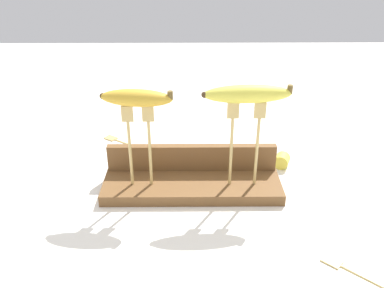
{
  "coord_description": "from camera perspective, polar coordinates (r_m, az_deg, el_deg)",
  "views": [
    {
      "loc": [
        -0.01,
        -0.84,
        0.56
      ],
      "look_at": [
        0.0,
        0.0,
        0.13
      ],
      "focal_mm": 38.55,
      "sensor_mm": 36.0,
      "label": 1
    }
  ],
  "objects": [
    {
      "name": "fork_stand_left",
      "position": [
        0.93,
        -7.31,
        0.63
      ],
      "size": [
        0.07,
        0.01,
        0.2
      ],
      "color": "tan",
      "rests_on": "wooden_board"
    },
    {
      "name": "board_backstop",
      "position": [
        1.02,
        -0.02,
        -1.87
      ],
      "size": [
        0.42,
        0.02,
        0.07
      ],
      "primitive_type": "cube",
      "color": "brown",
      "rests_on": "wooden_board"
    },
    {
      "name": "banana_chunk_near",
      "position": [
        1.12,
        12.34,
        -2.21
      ],
      "size": [
        0.05,
        0.05,
        0.04
      ],
      "color": "#DBD147",
      "rests_on": "ground"
    },
    {
      "name": "fork_stand_right",
      "position": [
        0.93,
        7.32,
        0.89
      ],
      "size": [
        0.08,
        0.01,
        0.21
      ],
      "color": "tan",
      "rests_on": "wooden_board"
    },
    {
      "name": "banana_raised_right",
      "position": [
        0.89,
        7.71,
        6.89
      ],
      "size": [
        0.2,
        0.05,
        0.04
      ],
      "color": "#DBD147",
      "rests_on": "fork_stand_right"
    },
    {
      "name": "fork_fallen_far",
      "position": [
        1.24,
        -9.62,
        0.33
      ],
      "size": [
        0.16,
        0.12,
        0.01
      ],
      "color": "tan",
      "rests_on": "ground"
    },
    {
      "name": "wooden_board",
      "position": [
        1.0,
        0.0,
        -5.8
      ],
      "size": [
        0.42,
        0.13,
        0.03
      ],
      "primitive_type": "cube",
      "color": "brown",
      "rests_on": "ground"
    },
    {
      "name": "fork_fallen_near",
      "position": [
        0.84,
        21.88,
        -16.25
      ],
      "size": [
        0.15,
        0.14,
        0.01
      ],
      "color": "tan",
      "rests_on": "ground"
    },
    {
      "name": "banana_raised_left",
      "position": [
        0.89,
        -7.69,
        6.35
      ],
      "size": [
        0.16,
        0.06,
        0.04
      ],
      "color": "gold",
      "rests_on": "fork_stand_left"
    },
    {
      "name": "ground_plane",
      "position": [
        1.01,
        0.0,
        -6.44
      ],
      "size": [
        3.0,
        3.0,
        0.0
      ],
      "primitive_type": "plane",
      "color": "white"
    }
  ]
}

